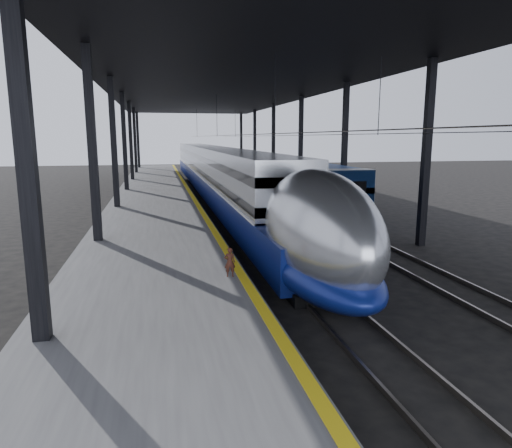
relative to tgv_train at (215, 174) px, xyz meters
name	(u,v)px	position (x,y,z in m)	size (l,w,h in m)	color
ground	(254,290)	(-2.00, -26.69, -2.08)	(160.00, 160.00, 0.00)	black
platform	(155,202)	(-5.50, -6.69, -1.58)	(6.00, 80.00, 1.00)	#4C4C4F
yellow_strip	(192,195)	(-2.70, -6.69, -1.08)	(0.30, 80.00, 0.01)	yellow
rails	(258,205)	(2.50, -6.69, -2.00)	(6.52, 80.00, 0.16)	slate
canopy	(224,86)	(-0.10, -6.69, 7.03)	(18.00, 75.00, 9.47)	black
tgv_train	(215,174)	(0.00, 0.00, 0.00)	(3.11, 65.20, 4.46)	#B4B7BC
second_train	(251,170)	(5.00, 8.21, -0.25)	(2.64, 56.05, 3.63)	navy
child	(230,262)	(-3.09, -28.08, -0.61)	(0.35, 0.23, 0.95)	#442116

